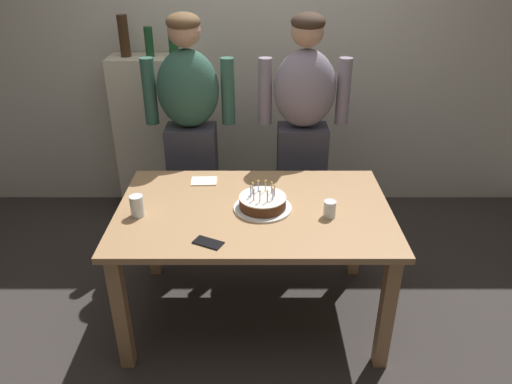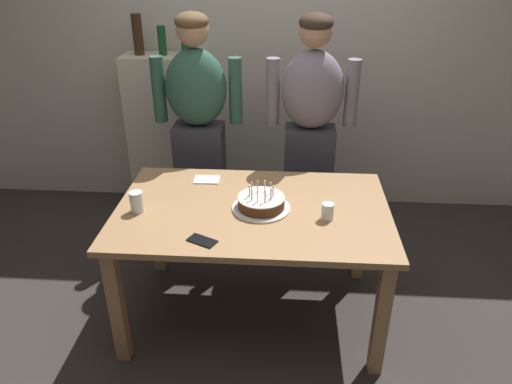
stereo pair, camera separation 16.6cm
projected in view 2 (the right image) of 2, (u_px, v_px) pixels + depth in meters
The scene contains 11 objects.
ground_plane at pixel (253, 311), 2.99m from camera, with size 10.00×10.00×0.00m, color #332D2B.
back_wall at pixel (267, 48), 3.76m from camera, with size 5.20×0.10×2.60m, color beige.
dining_table at pixel (253, 223), 2.70m from camera, with size 1.50×0.96×0.74m.
birthday_cake at pixel (261, 203), 2.62m from camera, with size 0.32×0.32×0.15m.
water_glass_near at pixel (328, 211), 2.52m from camera, with size 0.07×0.07×0.09m, color silver.
water_glass_far at pixel (137, 202), 2.59m from camera, with size 0.07×0.07×0.12m, color silver.
cell_phone at pixel (202, 241), 2.35m from camera, with size 0.14×0.07×0.01m, color black.
napkin_stack at pixel (207, 180), 2.95m from camera, with size 0.15×0.12×0.01m, color white.
person_man_bearded at pixel (199, 131), 3.33m from camera, with size 0.61×0.27×1.66m.
person_woman_cardigan at pixel (310, 134), 3.28m from camera, with size 0.61×0.27×1.66m.
shelf_cabinet at pixel (170, 134), 3.91m from camera, with size 0.63×0.30×1.57m.
Camera 2 is at (0.18, -2.30, 2.04)m, focal length 33.84 mm.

